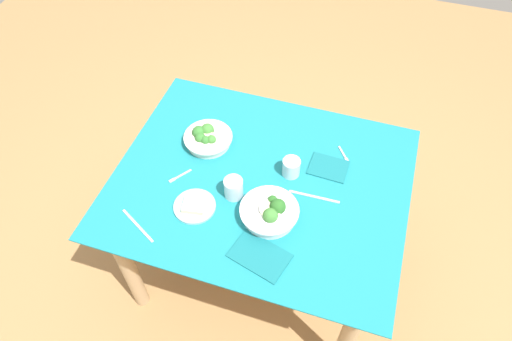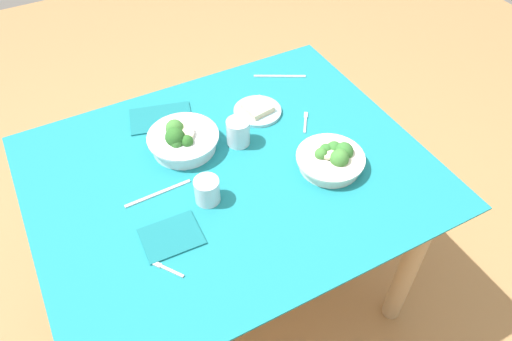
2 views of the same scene
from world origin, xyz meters
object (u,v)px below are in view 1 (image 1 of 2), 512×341
broccoli_bowl_near (207,138)px  napkin_folded_upper (260,256)px  water_glass_center (291,167)px  fork_by_far_bowl (179,176)px  fork_by_near_bowl (344,155)px  table_knife_left (314,197)px  table_knife_right (138,226)px  napkin_folded_lower (328,167)px  broccoli_bowl_far (270,212)px  water_glass_side (234,188)px  bread_side_plate (195,206)px

broccoli_bowl_near → napkin_folded_upper: size_ratio=1.02×
water_glass_center → fork_by_far_bowl: size_ratio=0.84×
fork_by_near_bowl → table_knife_left: same height
fork_by_far_bowl → table_knife_right: (0.06, 0.28, -0.00)m
broccoli_bowl_near → napkin_folded_lower: size_ratio=1.33×
fork_by_near_bowl → napkin_folded_lower: size_ratio=0.53×
broccoli_bowl_far → water_glass_side: (0.18, -0.06, 0.01)m
fork_by_far_bowl → fork_by_near_bowl: same height
water_glass_center → fork_by_near_bowl: water_glass_center is taller
fork_by_far_bowl → table_knife_left: same height
broccoli_bowl_near → napkin_folded_upper: 0.62m
broccoli_bowl_far → fork_by_near_bowl: 0.47m
bread_side_plate → water_glass_center: 0.44m
broccoli_bowl_far → water_glass_side: 0.19m
table_knife_right → water_glass_side: bearing=68.6°
bread_side_plate → napkin_folded_lower: size_ratio=1.05×
bread_side_plate → table_knife_right: bearing=40.2°
broccoli_bowl_far → bread_side_plate: broccoli_bowl_far is taller
fork_by_far_bowl → napkin_folded_lower: napkin_folded_lower is taller
broccoli_bowl_near → napkin_folded_upper: broccoli_bowl_near is taller
broccoli_bowl_near → bread_side_plate: bearing=103.3°
water_glass_side → table_knife_right: 0.41m
bread_side_plate → napkin_folded_lower: bread_side_plate is taller
bread_side_plate → table_knife_left: 0.49m
fork_by_near_bowl → fork_by_far_bowl: bearing=-97.9°
water_glass_side → napkin_folded_lower: (-0.34, -0.26, -0.04)m
broccoli_bowl_near → water_glass_center: bearing=172.1°
napkin_folded_upper → napkin_folded_lower: size_ratio=1.31×
broccoli_bowl_near → water_glass_side: 0.32m
water_glass_side → napkin_folded_upper: size_ratio=0.43×
broccoli_bowl_near → fork_by_far_bowl: broccoli_bowl_near is taller
water_glass_center → water_glass_side: bearing=43.1°
fork_by_near_bowl → napkin_folded_upper: size_ratio=0.41×
table_knife_left → table_knife_right: size_ratio=1.05×
bread_side_plate → fork_by_near_bowl: bearing=-138.7°
broccoli_bowl_far → napkin_folded_lower: (-0.17, -0.32, -0.03)m
bread_side_plate → fork_by_near_bowl: (-0.52, -0.46, -0.01)m
broccoli_bowl_far → fork_by_far_bowl: (0.43, -0.08, -0.03)m
bread_side_plate → table_knife_right: 0.24m
broccoli_bowl_far → water_glass_center: bearing=-94.5°
fork_by_near_bowl → table_knife_right: same height
water_glass_center → table_knife_left: bearing=143.8°
broccoli_bowl_far → table_knife_left: broccoli_bowl_far is taller
broccoli_bowl_near → table_knife_right: 0.51m
broccoli_bowl_near → napkin_folded_lower: 0.56m
bread_side_plate → fork_by_far_bowl: (0.12, -0.13, -0.01)m
fork_by_far_bowl → table_knife_right: size_ratio=0.47×
water_glass_side → fork_by_near_bowl: size_ratio=1.05×
broccoli_bowl_far → table_knife_left: size_ratio=1.11×
broccoli_bowl_far → fork_by_near_bowl: (-0.22, -0.41, -0.03)m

